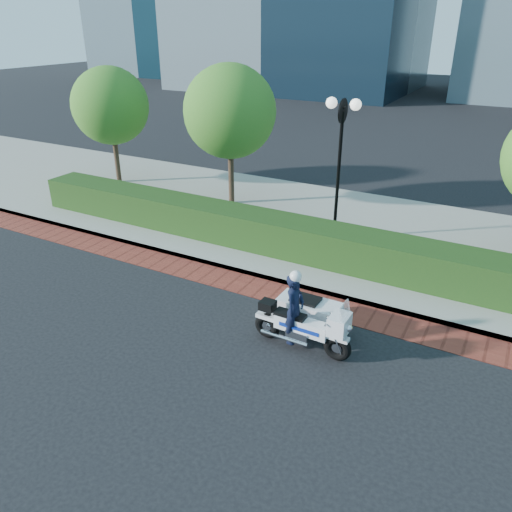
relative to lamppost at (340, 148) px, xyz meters
The scene contains 8 objects.
ground 6.07m from the lamppost, 100.89° to the right, with size 120.00×120.00×0.00m, color black.
brick_strip 4.84m from the lamppost, 105.12° to the right, with size 60.00×1.00×0.01m, color maroon.
sidewalk 3.16m from the lamppost, 141.34° to the left, with size 60.00×8.00×0.15m, color gray.
hedge_main 2.98m from the lamppost, 122.01° to the right, with size 18.00×1.20×1.00m, color black.
lamppost is the anchor object (origin of this frame).
tree_a 10.09m from the lamppost, behind, with size 3.00×3.00×4.58m.
tree_b 4.71m from the lamppost, 163.89° to the left, with size 3.20×3.20×4.89m.
police_motorcycle 5.87m from the lamppost, 76.26° to the right, with size 2.21×1.56×1.79m.
Camera 1 is at (5.72, -8.45, 6.34)m, focal length 35.00 mm.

